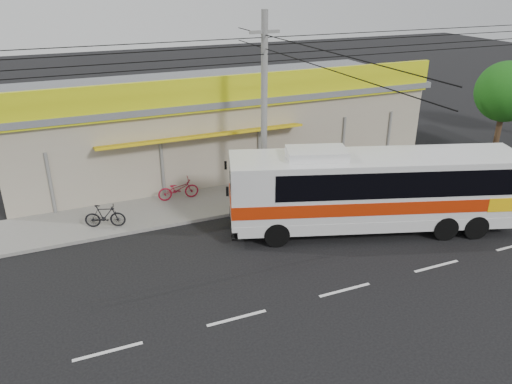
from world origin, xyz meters
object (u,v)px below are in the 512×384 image
motorbike_red (178,189)px  coach_bus (378,187)px  motorbike_dark (105,216)px  utility_pole (264,49)px  tree_near (508,94)px

motorbike_red → coach_bus: bearing=-127.0°
motorbike_red → motorbike_dark: bearing=117.3°
coach_bus → utility_pole: utility_pole is taller
motorbike_red → motorbike_dark: size_ratio=1.13×
motorbike_red → utility_pole: (3.54, -2.05, 6.56)m
motorbike_red → tree_near: (18.95, -1.12, 3.16)m
tree_near → coach_bus: bearing=-158.1°
coach_bus → tree_near: bearing=39.9°
utility_pole → motorbike_dark: bearing=176.5°
motorbike_red → utility_pole: bearing=-117.0°
motorbike_red → tree_near: bearing=-90.4°
coach_bus → tree_near: 12.96m
coach_bus → motorbike_dark: 11.55m
coach_bus → tree_near: tree_near is taller
coach_bus → utility_pole: size_ratio=0.36×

